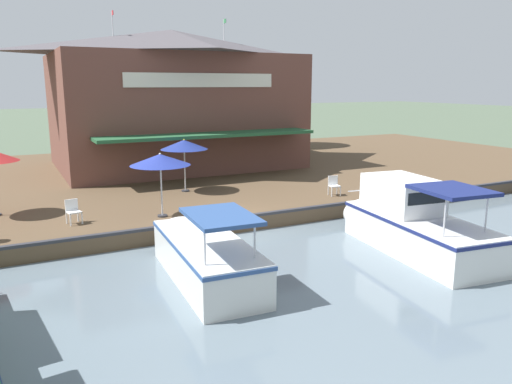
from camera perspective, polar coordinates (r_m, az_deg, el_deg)
name	(u,v)px	position (r m, az deg, el deg)	size (l,w,h in m)	color
ground_plane	(223,237)	(18.04, -3.80, -5.20)	(220.00, 220.00, 0.00)	#4C5B47
quay_deck	(144,179)	(28.14, -12.70, 1.48)	(22.00, 56.00, 0.60)	brown
quay_edge_fender	(222,219)	(17.94, -3.95, -3.14)	(0.20, 50.40, 0.10)	#2D2D33
waterfront_restaurant	(173,98)	(30.51, -9.41, 10.55)	(11.57, 13.93, 8.73)	brown
patio_umbrella_back_row	(184,145)	(22.67, -8.22, 5.37)	(2.11, 2.11, 2.40)	#B7B7B7
patio_umbrella_far_corner	(160,160)	(18.37, -10.90, 3.64)	(2.19, 2.19, 2.37)	#B7B7B7
cafe_chair_back_row_seat	(73,210)	(18.59, -20.18, -1.97)	(0.52, 0.52, 0.85)	white
cafe_chair_under_first_umbrella	(334,185)	(22.18, 8.90, 0.85)	(0.53, 0.53, 0.85)	white
motorboat_mid_row	(406,221)	(17.28, 16.78, -3.24)	(6.82, 2.84, 2.38)	white
motorboat_outer_channel	(201,252)	(14.38, -6.30, -6.80)	(6.06, 2.16, 2.17)	silver
tree_behind_restaurant	(275,91)	(39.22, 2.14, 11.47)	(4.85, 4.62, 6.73)	brown
tree_upstream_bank	(253,95)	(37.72, -0.32, 11.03)	(3.55, 3.38, 5.82)	brown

